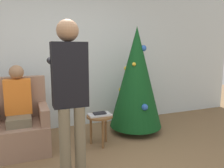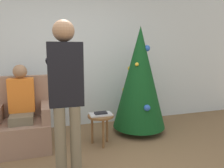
% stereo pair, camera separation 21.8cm
% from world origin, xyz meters
% --- Properties ---
extents(wall_back, '(8.00, 0.06, 2.70)m').
position_xyz_m(wall_back, '(0.00, 2.23, 1.35)').
color(wall_back, silver).
rests_on(wall_back, ground_plane).
extents(christmas_tree, '(0.91, 0.91, 1.84)m').
position_xyz_m(christmas_tree, '(1.19, 1.53, 0.97)').
color(christmas_tree, brown).
rests_on(christmas_tree, ground_plane).
extents(armchair, '(0.78, 0.75, 1.05)m').
position_xyz_m(armchair, '(-0.72, 1.50, 0.35)').
color(armchair, '#93705B').
rests_on(armchair, ground_plane).
extents(person_seated, '(0.36, 0.46, 1.24)m').
position_xyz_m(person_seated, '(-0.72, 1.46, 0.67)').
color(person_seated, '#6B604C').
rests_on(person_seated, ground_plane).
extents(person_standing, '(0.39, 0.57, 1.76)m').
position_xyz_m(person_standing, '(-0.17, 0.46, 1.05)').
color(person_standing, '#6B604C').
rests_on(person_standing, ground_plane).
extents(side_stool, '(0.40, 0.40, 0.47)m').
position_xyz_m(side_stool, '(0.41, 1.22, 0.39)').
color(side_stool, brown).
rests_on(side_stool, ground_plane).
extents(laptop, '(0.34, 0.22, 0.02)m').
position_xyz_m(laptop, '(0.41, 1.22, 0.48)').
color(laptop, silver).
rests_on(laptop, side_stool).
extents(book, '(0.19, 0.11, 0.02)m').
position_xyz_m(book, '(0.41, 1.22, 0.50)').
color(book, black).
rests_on(book, laptop).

